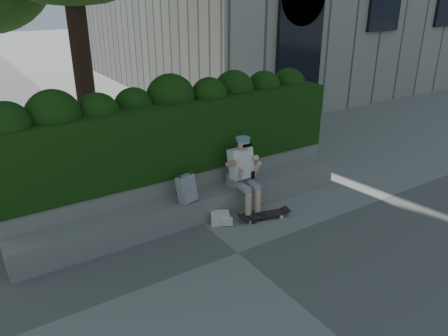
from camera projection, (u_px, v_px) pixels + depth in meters
ground at (238, 253)px, 6.58m from camera, size 80.00×80.00×0.00m
bench_ledge at (196, 207)px, 7.46m from camera, size 6.00×0.45×0.45m
planter_wall at (183, 189)px, 7.77m from camera, size 6.00×0.50×0.75m
hedge at (175, 134)px, 7.57m from camera, size 6.00×1.00×1.20m
person at (243, 172)px, 7.54m from camera, size 0.40×0.76×1.38m
skateboard at (264, 215)px, 7.54m from camera, size 0.84×0.40×0.09m
backpack_plaid at (187, 189)px, 7.10m from camera, size 0.34×0.24×0.44m
backpack_ground at (220, 218)px, 7.38m from camera, size 0.37×0.33×0.20m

